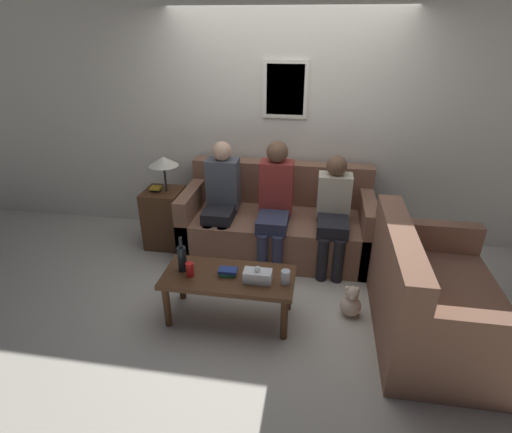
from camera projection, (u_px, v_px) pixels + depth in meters
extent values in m
plane|color=beige|center=(271.00, 276.00, 4.10)|extent=(16.00, 16.00, 0.00)
cube|color=silver|center=(284.00, 126.00, 4.45)|extent=(9.00, 0.06, 2.60)
cube|color=silver|center=(285.00, 90.00, 4.24)|extent=(0.48, 0.02, 0.60)
cube|color=silver|center=(285.00, 90.00, 4.23)|extent=(0.40, 0.01, 0.52)
cube|color=brown|center=(277.00, 233.00, 4.43)|extent=(2.02, 0.93, 0.46)
cube|color=brown|center=(281.00, 182.00, 4.55)|extent=(2.02, 0.20, 0.48)
cube|color=brown|center=(194.00, 217.00, 4.51)|extent=(0.14, 0.93, 0.72)
cube|color=brown|center=(365.00, 229.00, 4.24)|extent=(0.14, 0.93, 0.72)
cube|color=brown|center=(436.00, 312.00, 3.23)|extent=(0.93, 1.42, 0.46)
cube|color=brown|center=(398.00, 259.00, 3.08)|extent=(0.20, 1.42, 0.48)
cube|color=brown|center=(463.00, 359.00, 2.60)|extent=(0.93, 0.14, 0.72)
cube|color=brown|center=(422.00, 257.00, 3.74)|extent=(0.93, 0.14, 0.72)
cube|color=#4C2D19|center=(229.00, 277.00, 3.35)|extent=(1.11, 0.50, 0.04)
cylinder|color=#4C2D19|center=(167.00, 306.00, 3.35)|extent=(0.06, 0.06, 0.40)
cylinder|color=#4C2D19|center=(284.00, 319.00, 3.20)|extent=(0.06, 0.06, 0.40)
cylinder|color=#4C2D19|center=(182.00, 280.00, 3.68)|extent=(0.06, 0.06, 0.40)
cylinder|color=#4C2D19|center=(288.00, 291.00, 3.54)|extent=(0.06, 0.06, 0.40)
cube|color=#4C2D19|center=(165.00, 218.00, 4.55)|extent=(0.41, 0.41, 0.67)
cylinder|color=#262628|center=(165.00, 178.00, 4.33)|extent=(0.02, 0.02, 0.32)
cone|color=beige|center=(163.00, 161.00, 4.25)|extent=(0.32, 0.32, 0.10)
cube|color=black|center=(156.00, 190.00, 4.39)|extent=(0.11, 0.07, 0.02)
cube|color=gold|center=(156.00, 188.00, 4.38)|extent=(0.11, 0.10, 0.03)
cylinder|color=black|center=(182.00, 259.00, 3.36)|extent=(0.08, 0.08, 0.22)
cylinder|color=black|center=(181.00, 243.00, 3.29)|extent=(0.03, 0.03, 0.10)
cylinder|color=silver|center=(285.00, 277.00, 3.22)|extent=(0.08, 0.08, 0.11)
cube|color=#237547|center=(228.00, 273.00, 3.34)|extent=(0.14, 0.12, 0.03)
cube|color=navy|center=(228.00, 271.00, 3.33)|extent=(0.15, 0.10, 0.03)
cylinder|color=red|center=(190.00, 269.00, 3.31)|extent=(0.07, 0.07, 0.12)
cube|color=silver|center=(258.00, 276.00, 3.24)|extent=(0.23, 0.12, 0.10)
sphere|color=white|center=(258.00, 269.00, 3.21)|extent=(0.05, 0.05, 0.05)
cube|color=black|center=(219.00, 214.00, 4.23)|extent=(0.31, 0.42, 0.14)
cylinder|color=black|center=(209.00, 246.00, 4.18)|extent=(0.11, 0.11, 0.46)
cylinder|color=black|center=(223.00, 247.00, 4.16)|extent=(0.11, 0.11, 0.46)
cube|color=#474C56|center=(223.00, 183.00, 4.30)|extent=(0.34, 0.22, 0.54)
sphere|color=tan|center=(222.00, 151.00, 4.15)|extent=(0.20, 0.20, 0.20)
cube|color=#2D334C|center=(273.00, 221.00, 4.09)|extent=(0.31, 0.47, 0.14)
cylinder|color=#2D334C|center=(262.00, 255.00, 4.02)|extent=(0.11, 0.11, 0.46)
cylinder|color=#2D334C|center=(277.00, 257.00, 4.00)|extent=(0.11, 0.11, 0.46)
cube|color=maroon|center=(276.00, 187.00, 4.18)|extent=(0.34, 0.22, 0.56)
sphere|color=brown|center=(277.00, 152.00, 4.01)|extent=(0.22, 0.22, 0.22)
cube|color=black|center=(332.00, 225.00, 4.01)|extent=(0.31, 0.46, 0.14)
cylinder|color=black|center=(322.00, 260.00, 3.94)|extent=(0.11, 0.11, 0.46)
cylinder|color=black|center=(338.00, 261.00, 3.92)|extent=(0.11, 0.11, 0.46)
cube|color=beige|center=(334.00, 195.00, 4.12)|extent=(0.34, 0.22, 0.45)
sphere|color=brown|center=(337.00, 166.00, 3.98)|extent=(0.21, 0.21, 0.21)
sphere|color=beige|center=(350.00, 306.00, 3.52)|extent=(0.19, 0.19, 0.19)
sphere|color=beige|center=(352.00, 293.00, 3.45)|extent=(0.12, 0.12, 0.12)
sphere|color=beige|center=(348.00, 288.00, 3.44)|extent=(0.04, 0.04, 0.04)
sphere|color=beige|center=(358.00, 289.00, 3.43)|extent=(0.04, 0.04, 0.04)
sphere|color=#FFEAD1|center=(352.00, 297.00, 3.41)|extent=(0.05, 0.05, 0.05)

